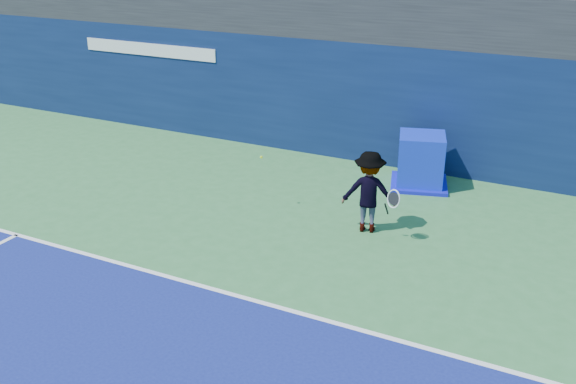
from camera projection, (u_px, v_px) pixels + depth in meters
name	position (u px, v px, depth m)	size (l,w,h in m)	color
baseline	(237.00, 296.00, 10.48)	(24.00, 0.10, 0.01)	white
stadium_band	(405.00, 12.00, 16.13)	(36.00, 3.00, 1.20)	black
back_wall_assembly	(388.00, 102.00, 16.11)	(36.00, 1.03, 3.00)	#0B193E
equipment_cart	(420.00, 163.00, 14.77)	(1.58, 1.58, 1.23)	#0D22BF
tennis_player	(369.00, 192.00, 12.46)	(1.33, 0.86, 1.64)	silver
tennis_ball	(261.00, 157.00, 13.28)	(0.06, 0.06, 0.06)	#C1D918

